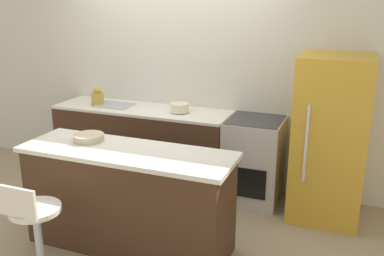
{
  "coord_description": "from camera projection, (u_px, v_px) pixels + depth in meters",
  "views": [
    {
      "loc": [
        1.99,
        -3.95,
        2.16
      ],
      "look_at": [
        0.57,
        -0.33,
        0.96
      ],
      "focal_mm": 40.0,
      "sensor_mm": 36.0,
      "label": 1
    }
  ],
  "objects": [
    {
      "name": "back_counter",
      "position": [
        143.0,
        145.0,
        5.1
      ],
      "size": [
        2.1,
        0.59,
        0.92
      ],
      "color": "#422819",
      "rests_on": "ground_plane"
    },
    {
      "name": "stool_chair",
      "position": [
        35.0,
        230.0,
        3.29
      ],
      "size": [
        0.39,
        0.39,
        0.86
      ],
      "color": "#B7B7BC",
      "rests_on": "ground_plane"
    },
    {
      "name": "kettle",
      "position": [
        97.0,
        97.0,
        5.13
      ],
      "size": [
        0.15,
        0.15,
        0.2
      ],
      "color": "#B29333",
      "rests_on": "back_counter"
    },
    {
      "name": "wall_back",
      "position": [
        177.0,
        73.0,
        5.03
      ],
      "size": [
        8.0,
        0.06,
        2.6
      ],
      "color": "beige",
      "rests_on": "ground_plane"
    },
    {
      "name": "fruit_bowl",
      "position": [
        89.0,
        137.0,
        3.84
      ],
      "size": [
        0.27,
        0.27,
        0.06
      ],
      "color": "#C1B28E",
      "rests_on": "kitchen_island"
    },
    {
      "name": "mixing_bowl",
      "position": [
        179.0,
        108.0,
        4.76
      ],
      "size": [
        0.2,
        0.2,
        0.1
      ],
      "color": "beige",
      "rests_on": "back_counter"
    },
    {
      "name": "oven_range",
      "position": [
        254.0,
        160.0,
        4.62
      ],
      "size": [
        0.58,
        0.61,
        0.92
      ],
      "color": "#B7B2A8",
      "rests_on": "ground_plane"
    },
    {
      "name": "kitchen_island",
      "position": [
        129.0,
        199.0,
        3.75
      ],
      "size": [
        1.87,
        0.62,
        0.92
      ],
      "color": "#422819",
      "rests_on": "ground_plane"
    },
    {
      "name": "ground_plane",
      "position": [
        156.0,
        196.0,
        4.84
      ],
      "size": [
        14.0,
        14.0,
        0.0
      ],
      "primitive_type": "plane",
      "color": "#998466"
    },
    {
      "name": "refrigerator",
      "position": [
        330.0,
        139.0,
        4.2
      ],
      "size": [
        0.68,
        0.74,
        1.64
      ],
      "color": "gold",
      "rests_on": "ground_plane"
    }
  ]
}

